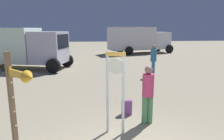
{
  "coord_description": "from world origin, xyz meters",
  "views": [
    {
      "loc": [
        -0.97,
        -3.35,
        2.74
      ],
      "look_at": [
        -0.13,
        4.17,
        1.2
      ],
      "focal_mm": 32.99,
      "sensor_mm": 36.0,
      "label": 1
    }
  ],
  "objects_px": {
    "standing_clock": "(115,84)",
    "person_distant": "(153,59)",
    "box_truck_far": "(138,39)",
    "backpack": "(127,107)",
    "person_near_clock": "(148,92)",
    "box_truck_near": "(15,46)",
    "arrow_sign": "(18,91)"
  },
  "relations": [
    {
      "from": "box_truck_near",
      "to": "backpack",
      "type": "bearing_deg",
      "value": -54.29
    },
    {
      "from": "person_distant",
      "to": "box_truck_far",
      "type": "height_order",
      "value": "box_truck_far"
    },
    {
      "from": "arrow_sign",
      "to": "person_distant",
      "type": "height_order",
      "value": "arrow_sign"
    },
    {
      "from": "backpack",
      "to": "box_truck_near",
      "type": "height_order",
      "value": "box_truck_near"
    },
    {
      "from": "arrow_sign",
      "to": "person_near_clock",
      "type": "relative_size",
      "value": 1.32
    },
    {
      "from": "person_distant",
      "to": "box_truck_near",
      "type": "distance_m",
      "value": 9.41
    },
    {
      "from": "standing_clock",
      "to": "box_truck_far",
      "type": "distance_m",
      "value": 18.05
    },
    {
      "from": "arrow_sign",
      "to": "box_truck_far",
      "type": "distance_m",
      "value": 19.36
    },
    {
      "from": "standing_clock",
      "to": "box_truck_far",
      "type": "height_order",
      "value": "box_truck_far"
    },
    {
      "from": "person_distant",
      "to": "box_truck_near",
      "type": "bearing_deg",
      "value": 158.15
    },
    {
      "from": "standing_clock",
      "to": "person_distant",
      "type": "relative_size",
      "value": 1.19
    },
    {
      "from": "person_distant",
      "to": "backpack",
      "type": "bearing_deg",
      "value": -115.81
    },
    {
      "from": "box_truck_far",
      "to": "person_distant",
      "type": "bearing_deg",
      "value": -98.97
    },
    {
      "from": "standing_clock",
      "to": "arrow_sign",
      "type": "bearing_deg",
      "value": -163.03
    },
    {
      "from": "person_near_clock",
      "to": "person_distant",
      "type": "bearing_deg",
      "value": 70.97
    },
    {
      "from": "standing_clock",
      "to": "person_distant",
      "type": "distance_m",
      "value": 6.98
    },
    {
      "from": "person_near_clock",
      "to": "box_truck_near",
      "type": "xyz_separation_m",
      "value": [
        -6.7,
        9.34,
        0.6
      ]
    },
    {
      "from": "standing_clock",
      "to": "backpack",
      "type": "bearing_deg",
      "value": 65.67
    },
    {
      "from": "standing_clock",
      "to": "person_distant",
      "type": "xyz_separation_m",
      "value": [
        3.01,
        6.3,
        -0.33
      ]
    },
    {
      "from": "standing_clock",
      "to": "backpack",
      "type": "xyz_separation_m",
      "value": [
        0.51,
        1.14,
        -1.11
      ]
    },
    {
      "from": "person_distant",
      "to": "box_truck_far",
      "type": "relative_size",
      "value": 0.24
    },
    {
      "from": "standing_clock",
      "to": "person_near_clock",
      "type": "distance_m",
      "value": 1.16
    },
    {
      "from": "person_near_clock",
      "to": "standing_clock",
      "type": "bearing_deg",
      "value": -155.4
    },
    {
      "from": "standing_clock",
      "to": "arrow_sign",
      "type": "xyz_separation_m",
      "value": [
        -2.17,
        -0.66,
        0.11
      ]
    },
    {
      "from": "person_near_clock",
      "to": "backpack",
      "type": "xyz_separation_m",
      "value": [
        -0.48,
        0.68,
        -0.72
      ]
    },
    {
      "from": "box_truck_near",
      "to": "person_near_clock",
      "type": "bearing_deg",
      "value": -54.32
    },
    {
      "from": "standing_clock",
      "to": "box_truck_far",
      "type": "bearing_deg",
      "value": 74.7
    },
    {
      "from": "backpack",
      "to": "standing_clock",
      "type": "bearing_deg",
      "value": -114.33
    },
    {
      "from": "box_truck_near",
      "to": "box_truck_far",
      "type": "distance_m",
      "value": 12.95
    },
    {
      "from": "arrow_sign",
      "to": "backpack",
      "type": "distance_m",
      "value": 3.45
    },
    {
      "from": "backpack",
      "to": "person_distant",
      "type": "distance_m",
      "value": 5.79
    },
    {
      "from": "person_near_clock",
      "to": "box_truck_near",
      "type": "relative_size",
      "value": 0.23
    }
  ]
}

